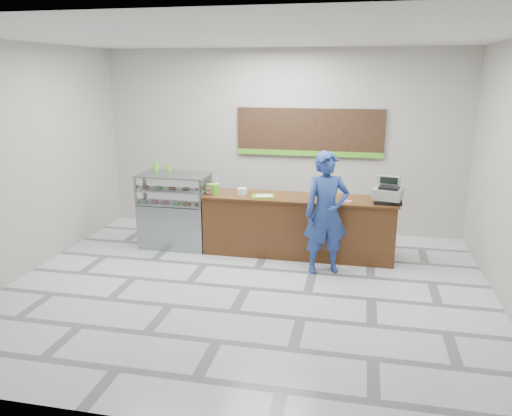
% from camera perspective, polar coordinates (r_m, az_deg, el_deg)
% --- Properties ---
extents(floor, '(7.00, 7.00, 0.00)m').
position_cam_1_polar(floor, '(7.40, -1.08, -9.13)').
color(floor, silver).
rests_on(floor, ground).
extents(back_wall, '(7.00, 0.00, 7.00)m').
position_cam_1_polar(back_wall, '(9.77, 2.88, 7.57)').
color(back_wall, '#B5B0A6').
rests_on(back_wall, floor).
extents(ceiling, '(7.00, 7.00, 0.00)m').
position_cam_1_polar(ceiling, '(6.75, -1.23, 19.04)').
color(ceiling, silver).
rests_on(ceiling, back_wall).
extents(sales_counter, '(3.26, 0.76, 1.03)m').
position_cam_1_polar(sales_counter, '(8.55, 4.85, -2.05)').
color(sales_counter, '#5A2C13').
rests_on(sales_counter, floor).
extents(display_case, '(1.22, 0.72, 1.33)m').
position_cam_1_polar(display_case, '(9.04, -9.23, -0.20)').
color(display_case, gray).
rests_on(display_case, floor).
extents(menu_board, '(2.80, 0.06, 0.90)m').
position_cam_1_polar(menu_board, '(9.63, 6.12, 8.50)').
color(menu_board, black).
rests_on(menu_board, back_wall).
extents(cash_register, '(0.52, 0.54, 0.41)m').
position_cam_1_polar(cash_register, '(8.27, 14.87, 1.67)').
color(cash_register, black).
rests_on(cash_register, sales_counter).
extents(card_terminal, '(0.14, 0.19, 0.04)m').
position_cam_1_polar(card_terminal, '(8.27, 7.92, 1.10)').
color(card_terminal, black).
rests_on(card_terminal, sales_counter).
extents(serving_tray, '(0.42, 0.34, 0.02)m').
position_cam_1_polar(serving_tray, '(8.39, 0.82, 1.37)').
color(serving_tray, '#66C717').
rests_on(serving_tray, sales_counter).
extents(napkin_box, '(0.14, 0.14, 0.11)m').
position_cam_1_polar(napkin_box, '(8.53, -1.58, 1.92)').
color(napkin_box, white).
rests_on(napkin_box, sales_counter).
extents(straw_cup, '(0.08, 0.08, 0.12)m').
position_cam_1_polar(straw_cup, '(8.89, -4.55, 2.44)').
color(straw_cup, silver).
rests_on(straw_cup, sales_counter).
extents(promo_box, '(0.24, 0.20, 0.18)m').
position_cam_1_polar(promo_box, '(8.57, -5.02, 2.16)').
color(promo_box, '#58BC25').
rests_on(promo_box, sales_counter).
extents(donut_decal, '(0.15, 0.15, 0.00)m').
position_cam_1_polar(donut_decal, '(8.24, 10.44, 0.79)').
color(donut_decal, '#DD6299').
rests_on(donut_decal, sales_counter).
extents(green_cup_left, '(0.10, 0.10, 0.15)m').
position_cam_1_polar(green_cup_left, '(9.26, -11.39, 4.71)').
color(green_cup_left, '#58BC25').
rests_on(green_cup_left, display_case).
extents(green_cup_right, '(0.08, 0.08, 0.13)m').
position_cam_1_polar(green_cup_right, '(9.14, -9.90, 4.57)').
color(green_cup_right, '#58BC25').
rests_on(green_cup_right, display_case).
extents(customer, '(0.81, 0.66, 1.91)m').
position_cam_1_polar(customer, '(7.76, 8.03, -0.59)').
color(customer, navy).
rests_on(customer, floor).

